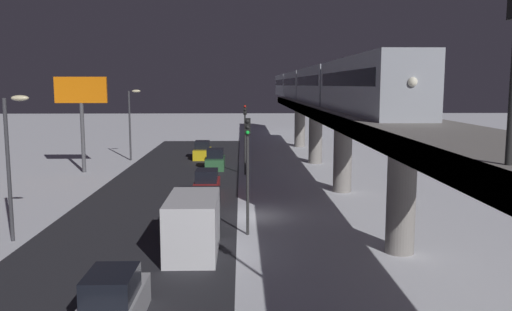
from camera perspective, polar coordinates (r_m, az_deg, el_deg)
ground_plane at (r=33.35m, az=-0.87°, el=-6.54°), size 240.00×240.00×0.00m
avenue_asphalt at (r=33.84m, az=-11.44°, el=-6.48°), size 11.00×89.53×0.01m
elevated_railway at (r=33.33m, az=11.69°, el=2.97°), size 5.00×89.53×6.43m
subway_train at (r=61.25m, az=5.72°, el=7.64°), size 2.94×74.07×3.40m
sedan_yellow at (r=59.17m, az=-5.81°, el=0.44°), size 1.80×4.16×1.97m
sedan_silver at (r=19.07m, az=-15.28°, el=-15.39°), size 1.80×4.68×1.97m
sedan_red at (r=39.21m, az=-5.33°, el=-3.23°), size 1.80×4.56×1.97m
sedan_green at (r=51.84m, az=-4.42°, el=-0.56°), size 1.80×4.01×1.97m
box_truck at (r=27.04m, az=-6.62°, el=-7.03°), size 2.40×7.40×2.80m
traffic_light_near at (r=28.44m, az=-0.92°, el=-0.39°), size 0.32×0.44×6.40m
traffic_light_mid at (r=47.94m, az=-1.19°, el=2.88°), size 0.32×0.44×6.40m
commercial_billboard at (r=51.66m, az=-18.35°, el=5.77°), size 4.80×0.36×8.90m
street_lamp_near at (r=29.98m, az=-24.85°, el=0.50°), size 1.35×0.44×7.65m
street_lamp_far at (r=58.64m, az=-13.27°, el=4.16°), size 1.35×0.44×7.65m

